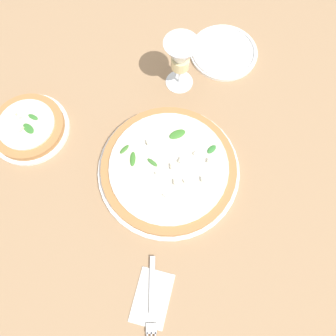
{
  "coord_description": "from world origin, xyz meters",
  "views": [
    {
      "loc": [
        0.25,
        0.12,
        0.81
      ],
      "look_at": [
        0.0,
        -0.02,
        0.03
      ],
      "focal_mm": 35.0,
      "sensor_mm": 36.0,
      "label": 1
    }
  ],
  "objects_px": {
    "pizza_arugula_main": "(168,170)",
    "side_plate_white": "(224,52)",
    "pizza_personal_side": "(29,127)",
    "fork": "(152,301)",
    "wine_glass": "(181,57)"
  },
  "relations": [
    {
      "from": "pizza_personal_side",
      "to": "pizza_arugula_main",
      "type": "bearing_deg",
      "value": 101.24
    },
    {
      "from": "pizza_arugula_main",
      "to": "fork",
      "type": "height_order",
      "value": "pizza_arugula_main"
    },
    {
      "from": "pizza_personal_side",
      "to": "side_plate_white",
      "type": "relative_size",
      "value": 1.06
    },
    {
      "from": "fork",
      "to": "side_plate_white",
      "type": "relative_size",
      "value": 0.91
    },
    {
      "from": "pizza_personal_side",
      "to": "side_plate_white",
      "type": "height_order",
      "value": "pizza_personal_side"
    },
    {
      "from": "wine_glass",
      "to": "side_plate_white",
      "type": "bearing_deg",
      "value": 156.37
    },
    {
      "from": "pizza_arugula_main",
      "to": "side_plate_white",
      "type": "xyz_separation_m",
      "value": [
        -0.41,
        -0.04,
        -0.01
      ]
    },
    {
      "from": "pizza_arugula_main",
      "to": "wine_glass",
      "type": "distance_m",
      "value": 0.29
    },
    {
      "from": "pizza_personal_side",
      "to": "side_plate_white",
      "type": "distance_m",
      "value": 0.6
    },
    {
      "from": "pizza_arugula_main",
      "to": "wine_glass",
      "type": "height_order",
      "value": "wine_glass"
    },
    {
      "from": "pizza_arugula_main",
      "to": "fork",
      "type": "xyz_separation_m",
      "value": [
        0.29,
        0.12,
        -0.01
      ]
    },
    {
      "from": "pizza_arugula_main",
      "to": "side_plate_white",
      "type": "relative_size",
      "value": 1.82
    },
    {
      "from": "pizza_personal_side",
      "to": "fork",
      "type": "bearing_deg",
      "value": 67.16
    },
    {
      "from": "pizza_arugula_main",
      "to": "side_plate_white",
      "type": "height_order",
      "value": "pizza_arugula_main"
    },
    {
      "from": "wine_glass",
      "to": "fork",
      "type": "xyz_separation_m",
      "value": [
        0.55,
        0.23,
        -0.1
      ]
    }
  ]
}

